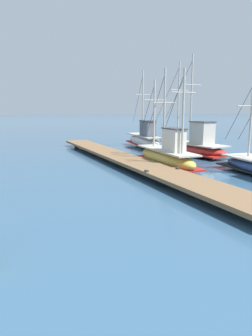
# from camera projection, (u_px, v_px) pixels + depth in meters

# --- Properties ---
(floating_dock) EXTENTS (3.74, 21.84, 0.53)m
(floating_dock) POSITION_uv_depth(u_px,v_px,m) (124.00, 159.00, 17.74)
(floating_dock) COLOR brown
(floating_dock) RESTS_ON ground
(fishing_boat_1) EXTENTS (1.76, 6.41, 6.24)m
(fishing_boat_1) POSITION_uv_depth(u_px,v_px,m) (144.00, 139.00, 25.60)
(fishing_boat_1) COLOR silver
(fishing_boat_1) RESTS_ON ground
(fishing_boat_2) EXTENTS (1.59, 6.45, 5.28)m
(fishing_boat_2) POSITION_uv_depth(u_px,v_px,m) (167.00, 156.00, 16.85)
(fishing_boat_2) COLOR gold
(fishing_boat_2) RESTS_ON ground
(fishing_boat_7) EXTENTS (3.17, 7.53, 6.77)m
(fishing_boat_7) POSITION_uv_depth(u_px,v_px,m) (194.00, 146.00, 21.40)
(fishing_boat_7) COLOR #AD2823
(fishing_boat_7) RESTS_ON ground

